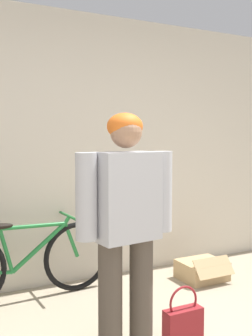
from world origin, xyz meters
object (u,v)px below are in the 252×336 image
(person, at_px, (126,216))
(handbag, at_px, (183,322))
(bicycle, at_px, (25,262))
(cardboard_box, at_px, (202,270))

(person, relative_size, handbag, 3.98)
(person, bearing_deg, bicycle, 102.93)
(handbag, height_order, cardboard_box, handbag)
(bicycle, bearing_deg, person, -72.74)
(person, bearing_deg, handbag, -15.91)
(handbag, xyz_separation_m, cardboard_box, (0.86, 0.91, -0.04))
(bicycle, height_order, cardboard_box, bicycle)
(handbag, bearing_deg, person, 171.31)
(person, relative_size, bicycle, 0.98)
(cardboard_box, bearing_deg, bicycle, 170.97)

